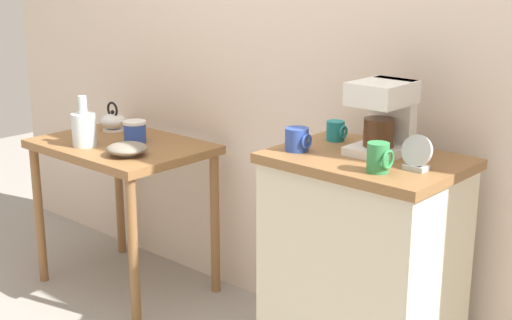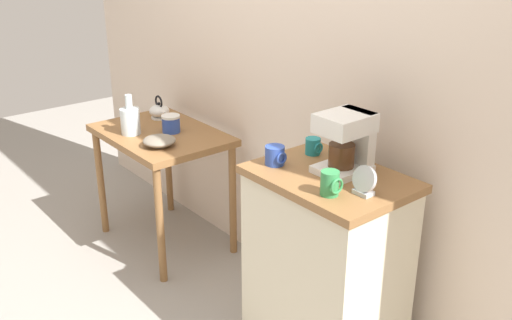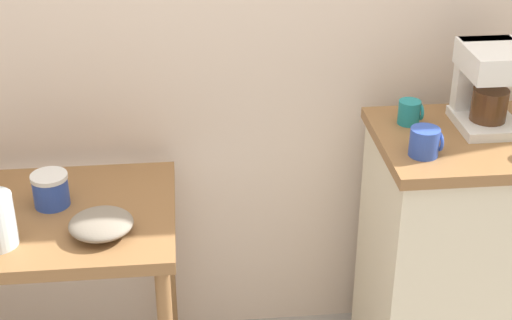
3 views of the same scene
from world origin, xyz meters
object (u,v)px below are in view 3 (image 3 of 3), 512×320
at_px(canister_enamel, 51,190).
at_px(coffee_maker, 488,82).
at_px(mug_dark_teal, 410,112).
at_px(mug_blue, 425,142).
at_px(bowl_stoneware, 101,224).

relative_size(canister_enamel, coffee_maker, 0.43).
bearing_deg(mug_dark_teal, canister_enamel, -175.72).
xyz_separation_m(canister_enamel, coffee_maker, (1.34, 0.06, 0.27)).
height_order(canister_enamel, coffee_maker, coffee_maker).
bearing_deg(canister_enamel, mug_blue, -6.85).
bearing_deg(bowl_stoneware, coffee_maker, 11.12).
height_order(bowl_stoneware, canister_enamel, canister_enamel).
relative_size(coffee_maker, mug_dark_teal, 3.42).
xyz_separation_m(canister_enamel, mug_dark_teal, (1.11, 0.08, 0.17)).
relative_size(canister_enamel, mug_blue, 1.19).
relative_size(bowl_stoneware, canister_enamel, 1.65).
bearing_deg(canister_enamel, mug_dark_teal, 4.28).
relative_size(bowl_stoneware, mug_dark_teal, 2.41).
bearing_deg(mug_blue, bowl_stoneware, -177.29).
xyz_separation_m(coffee_maker, mug_dark_teal, (-0.23, 0.03, -0.10)).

